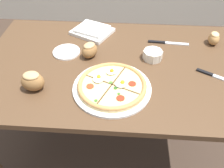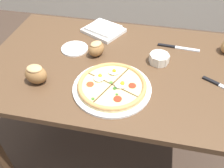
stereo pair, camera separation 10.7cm
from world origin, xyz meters
The scene contains 10 objects.
ground_plane centered at (0.00, 0.00, 0.00)m, with size 12.00×12.00×0.00m, color #3D2D23.
dining_table centered at (0.00, 0.00, 0.67)m, with size 1.39×0.85×0.77m.
pizza centered at (0.01, -0.19, 0.79)m, with size 0.36×0.36×0.05m.
ramekin_bowl centered at (0.20, 0.06, 0.80)m, with size 0.11×0.11×0.05m.
napkin_folded centered at (-0.15, 0.30, 0.79)m, with size 0.28×0.27×0.04m.
bread_piece_mid centered at (-0.35, -0.21, 0.82)m, with size 0.11×0.08×0.09m.
bread_piece_far centered at (-0.13, 0.05, 0.82)m, with size 0.11×0.12×0.08m.
knife_main centered at (0.30, 0.21, 0.78)m, with size 0.23×0.03×0.01m.
knife_spare centered at (0.50, -0.07, 0.78)m, with size 0.18×0.11×0.01m.
side_saucer centered at (-0.26, 0.08, 0.78)m, with size 0.15×0.15×0.01m.
Camera 2 is at (0.17, -0.96, 1.53)m, focal length 38.00 mm.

